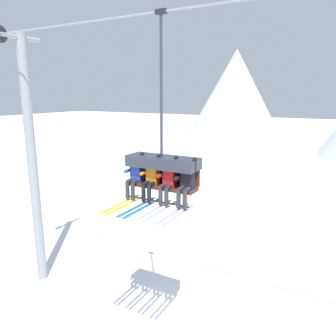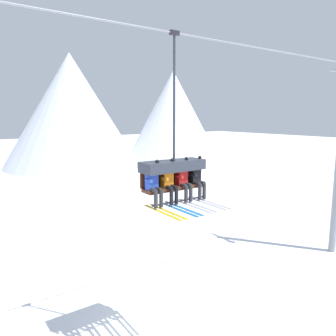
# 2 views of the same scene
# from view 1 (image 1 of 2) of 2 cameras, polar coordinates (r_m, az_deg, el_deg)

# --- Properties ---
(ground_plane) EXTENTS (200.00, 200.00, 0.00)m
(ground_plane) POSITION_cam_1_polar(r_m,az_deg,el_deg) (11.80, 1.19, -26.14)
(ground_plane) COLOR white
(mountain_peak_west) EXTENTS (16.20, 16.20, 14.70)m
(mountain_peak_west) POSITION_cam_1_polar(r_m,az_deg,el_deg) (58.41, 11.63, 12.52)
(mountain_peak_west) COLOR silver
(mountain_peak_west) RESTS_ON ground_plane
(lift_tower_near) EXTENTS (0.36, 1.88, 9.62)m
(lift_tower_near) POSITION_cam_1_polar(r_m,az_deg,el_deg) (13.45, -22.66, 1.37)
(lift_tower_near) COLOR gray
(lift_tower_near) RESTS_ON ground_plane
(chairlift_chair) EXTENTS (1.99, 0.74, 4.76)m
(chairlift_chair) POSITION_cam_1_polar(r_m,az_deg,el_deg) (8.73, -0.89, 0.60)
(chairlift_chair) COLOR #512819
(skier_blue) EXTENTS (0.48, 1.70, 1.34)m
(skier_blue) POSITION_cam_1_polar(r_m,az_deg,el_deg) (9.05, -5.85, -1.26)
(skier_blue) COLOR #2847B7
(skier_orange) EXTENTS (0.48, 1.70, 1.34)m
(skier_orange) POSITION_cam_1_polar(r_m,az_deg,el_deg) (8.76, -3.04, -1.68)
(skier_orange) COLOR orange
(skier_red) EXTENTS (0.48, 1.70, 1.34)m
(skier_red) POSITION_cam_1_polar(r_m,az_deg,el_deg) (8.50, -0.05, -2.11)
(skier_red) COLOR red
(skier_black) EXTENTS (0.48, 1.70, 1.34)m
(skier_black) POSITION_cam_1_polar(r_m,az_deg,el_deg) (8.27, 3.12, -2.56)
(skier_black) COLOR black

